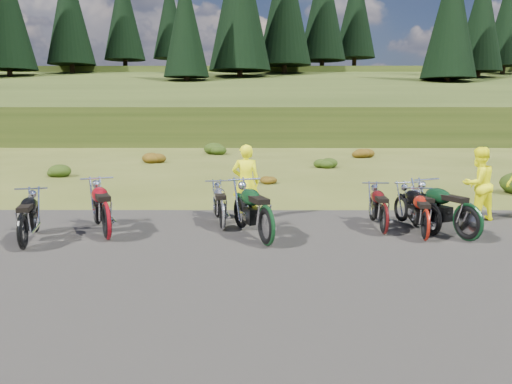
{
  "coord_description": "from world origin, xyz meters",
  "views": [
    {
      "loc": [
        -0.73,
        -9.39,
        2.72
      ],
      "look_at": [
        -0.77,
        1.56,
        0.93
      ],
      "focal_mm": 35.0,
      "sensor_mm": 36.0,
      "label": 1
    }
  ],
  "objects_px": {
    "motorcycle_0": "(24,251)",
    "motorcycle_3": "(222,231)",
    "motorcycle_7": "(466,242)",
    "person_middle": "(246,183)"
  },
  "relations": [
    {
      "from": "motorcycle_0",
      "to": "motorcycle_3",
      "type": "relative_size",
      "value": 1.06
    },
    {
      "from": "motorcycle_3",
      "to": "motorcycle_7",
      "type": "relative_size",
      "value": 0.86
    },
    {
      "from": "motorcycle_3",
      "to": "person_middle",
      "type": "xyz_separation_m",
      "value": [
        0.51,
        1.17,
        0.94
      ]
    },
    {
      "from": "motorcycle_0",
      "to": "motorcycle_7",
      "type": "bearing_deg",
      "value": -100.0
    },
    {
      "from": "motorcycle_7",
      "to": "person_middle",
      "type": "distance_m",
      "value": 5.21
    },
    {
      "from": "person_middle",
      "to": "motorcycle_0",
      "type": "bearing_deg",
      "value": 33.53
    },
    {
      "from": "motorcycle_0",
      "to": "person_middle",
      "type": "bearing_deg",
      "value": -71.18
    },
    {
      "from": "motorcycle_3",
      "to": "motorcycle_7",
      "type": "bearing_deg",
      "value": -109.85
    },
    {
      "from": "motorcycle_7",
      "to": "motorcycle_3",
      "type": "bearing_deg",
      "value": 55.68
    },
    {
      "from": "motorcycle_0",
      "to": "person_middle",
      "type": "relative_size",
      "value": 1.1
    }
  ]
}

